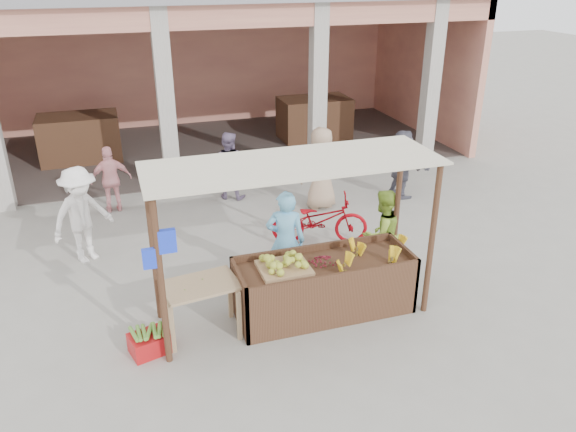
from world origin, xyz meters
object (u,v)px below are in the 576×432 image
object	(u,v)px
vendor_blue	(286,238)
red_crate	(151,343)
motorcycle	(320,219)
fruit_stall	(324,288)
side_table	(201,293)
vendor_green	(382,231)

from	to	relation	value
vendor_blue	red_crate	bearing A→B (deg)	43.30
red_crate	motorcycle	world-z (taller)	motorcycle
fruit_stall	red_crate	size ratio (longest dim) A/B	4.88
side_table	motorcycle	bearing A→B (deg)	31.81
side_table	vendor_green	size ratio (longest dim) A/B	0.69
vendor_blue	vendor_green	bearing A→B (deg)	-163.12
fruit_stall	motorcycle	distance (m)	2.25
side_table	motorcycle	world-z (taller)	motorcycle
fruit_stall	red_crate	world-z (taller)	fruit_stall
fruit_stall	side_table	size ratio (longest dim) A/B	2.39
vendor_blue	vendor_green	distance (m)	1.63
vendor_green	side_table	bearing A→B (deg)	1.50
side_table	vendor_green	xyz separation A→B (m)	(3.10, 0.74, 0.12)
fruit_stall	motorcycle	size ratio (longest dim) A/B	1.40
fruit_stall	vendor_blue	world-z (taller)	vendor_blue
fruit_stall	vendor_green	bearing A→B (deg)	29.72
side_table	vendor_green	world-z (taller)	vendor_green
motorcycle	fruit_stall	bearing A→B (deg)	177.48
red_crate	vendor_green	distance (m)	4.01
side_table	vendor_blue	size ratio (longest dim) A/B	0.61
red_crate	motorcycle	xyz separation A→B (m)	(3.30, 2.31, 0.35)
side_table	motorcycle	xyz separation A→B (m)	(2.55, 2.13, -0.19)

